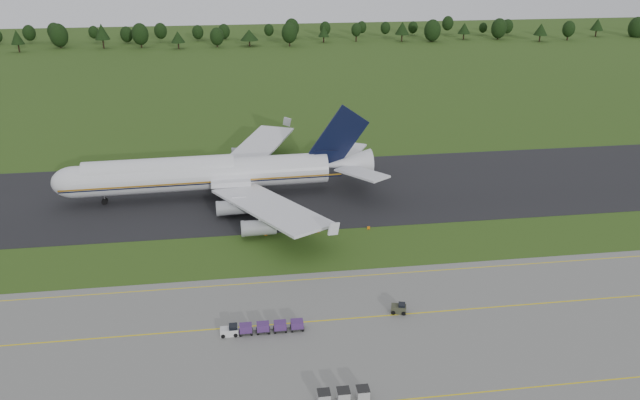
{
  "coord_description": "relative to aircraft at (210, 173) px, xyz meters",
  "views": [
    {
      "loc": [
        -10.42,
        -98.15,
        52.5
      ],
      "look_at": [
        3.33,
        2.0,
        8.92
      ],
      "focal_mm": 35.0,
      "sensor_mm": 36.0,
      "label": 1
    }
  ],
  "objects": [
    {
      "name": "edge_markers",
      "position": [
        20.35,
        -20.23,
        -5.18
      ],
      "size": [
        20.19,
        0.3,
        0.6
      ],
      "color": "orange",
      "rests_on": "ground"
    },
    {
      "name": "aircraft",
      "position": [
        0.0,
        0.0,
        0.0
      ],
      "size": [
        67.78,
        66.32,
        19.11
      ],
      "color": "silver",
      "rests_on": "ground"
    },
    {
      "name": "taxiway",
      "position": [
        16.75,
        0.62,
        -5.42
      ],
      "size": [
        300.0,
        40.0,
        0.08
      ],
      "primitive_type": "cube",
      "color": "black",
      "rests_on": "ground"
    },
    {
      "name": "apron_markings",
      "position": [
        16.75,
        -54.36,
        -5.39
      ],
      "size": [
        300.0,
        30.2,
        0.01
      ],
      "color": "yellow",
      "rests_on": "apron"
    },
    {
      "name": "uld_row",
      "position": [
        17.3,
        -66.48,
        -4.62
      ],
      "size": [
        6.37,
        1.57,
        1.55
      ],
      "color": "#A9A9A9",
      "rests_on": "apron"
    },
    {
      "name": "apron",
      "position": [
        16.75,
        -61.38,
        -5.43
      ],
      "size": [
        300.0,
        52.0,
        0.06
      ],
      "primitive_type": "cube",
      "color": "slate",
      "rests_on": "ground"
    },
    {
      "name": "baggage_train",
      "position": [
        8.1,
        -51.05,
        -4.62
      ],
      "size": [
        11.87,
        1.52,
        1.46
      ],
      "color": "silver",
      "rests_on": "apron"
    },
    {
      "name": "ground",
      "position": [
        16.75,
        -27.38,
        -5.46
      ],
      "size": [
        600.0,
        600.0,
        0.0
      ],
      "primitive_type": "plane",
      "color": "#2B4915",
      "rests_on": "ground"
    },
    {
      "name": "tree_line",
      "position": [
        15.18,
        194.15,
        0.67
      ],
      "size": [
        525.41,
        21.58,
        11.89
      ],
      "color": "black",
      "rests_on": "ground"
    },
    {
      "name": "utility_cart",
      "position": [
        28.73,
        -48.81,
        -4.8
      ],
      "size": [
        2.47,
        1.85,
        1.21
      ],
      "color": "#343726",
      "rests_on": "apron"
    }
  ]
}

